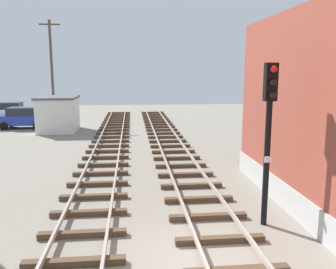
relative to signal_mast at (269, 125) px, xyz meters
name	(u,v)px	position (x,y,z in m)	size (l,w,h in m)	color
ground_plane	(194,259)	(-2.51, -1.82, -3.11)	(85.66, 85.66, 0.00)	gray
track_near_building	(228,253)	(-1.65, -1.82, -2.98)	(2.50, 65.89, 0.32)	#4C3826
track_centre	(74,261)	(-5.47, -1.82, -2.98)	(2.50, 65.89, 0.32)	#4C3826
signal_mast	(269,125)	(0.00, 0.00, 0.00)	(0.36, 0.40, 4.92)	black
control_hut	(58,114)	(-9.83, 18.67, -1.72)	(3.00, 3.80, 2.76)	silver
parked_car_blue	(23,118)	(-13.07, 20.49, -2.21)	(4.20, 2.04, 1.76)	#23389E
parked_car_white	(9,111)	(-15.95, 25.73, -2.21)	(4.20, 2.04, 1.76)	silver
utility_pole_far	(52,70)	(-11.17, 23.47, 1.71)	(1.80, 0.24, 9.24)	brown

